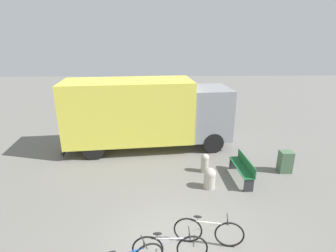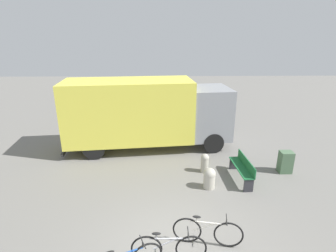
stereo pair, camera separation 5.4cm
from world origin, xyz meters
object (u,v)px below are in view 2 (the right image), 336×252
object	(u,v)px
delivery_truck	(146,111)
bicycle_far	(207,232)
bollard_near_bench	(209,178)
park_bench	(243,168)
utility_box	(285,162)
bicycle_middle	(169,248)
bollard_far_bench	(205,162)

from	to	relation	value
delivery_truck	bicycle_far	size ratio (longest dim) A/B	4.39
delivery_truck	bollard_near_bench	xyz separation A→B (m)	(2.44, -3.68, -1.41)
delivery_truck	park_bench	distance (m)	5.10
bollard_near_bench	utility_box	bearing A→B (deg)	18.49
bollard_near_bench	utility_box	size ratio (longest dim) A/B	0.87
bicycle_far	bollard_near_bench	world-z (taller)	bicycle_far
delivery_truck	utility_box	xyz separation A→B (m)	(5.66, -2.61, -1.37)
bicycle_middle	bollard_far_bench	xyz separation A→B (m)	(1.54, 4.41, 0.02)
bicycle_far	bollard_near_bench	bearing A→B (deg)	89.58
park_bench	bollard_near_bench	xyz separation A→B (m)	(-1.35, -0.53, -0.10)
park_bench	bollard_far_bench	world-z (taller)	park_bench
delivery_truck	utility_box	world-z (taller)	delivery_truck
bicycle_far	utility_box	bearing A→B (deg)	55.73
park_bench	utility_box	world-z (taller)	utility_box
bicycle_far	bicycle_middle	bearing A→B (deg)	-142.14
park_bench	bicycle_middle	xyz separation A→B (m)	(-2.88, -3.77, -0.11)
bollard_far_bench	park_bench	bearing A→B (deg)	-25.44
delivery_truck	bicycle_far	world-z (taller)	delivery_truck
park_bench	bollard_far_bench	size ratio (longest dim) A/B	2.30
delivery_truck	bicycle_far	bearing A→B (deg)	-79.18
delivery_truck	bollard_near_bench	world-z (taller)	delivery_truck
bicycle_middle	bicycle_far	xyz separation A→B (m)	(1.02, 0.53, 0.00)
delivery_truck	bollard_far_bench	distance (m)	3.78
bicycle_far	bollard_far_bench	bearing A→B (deg)	92.63
bollard_far_bench	utility_box	world-z (taller)	utility_box
delivery_truck	bicycle_middle	bearing A→B (deg)	-88.45
park_bench	bicycle_far	bearing A→B (deg)	147.03
bicycle_middle	bollard_near_bench	distance (m)	3.58
delivery_truck	bicycle_middle	size ratio (longest dim) A/B	4.33
bicycle_far	utility_box	world-z (taller)	utility_box
bollard_near_bench	bicycle_middle	bearing A→B (deg)	-115.30
bollard_near_bench	utility_box	xyz separation A→B (m)	(3.22, 1.08, 0.04)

